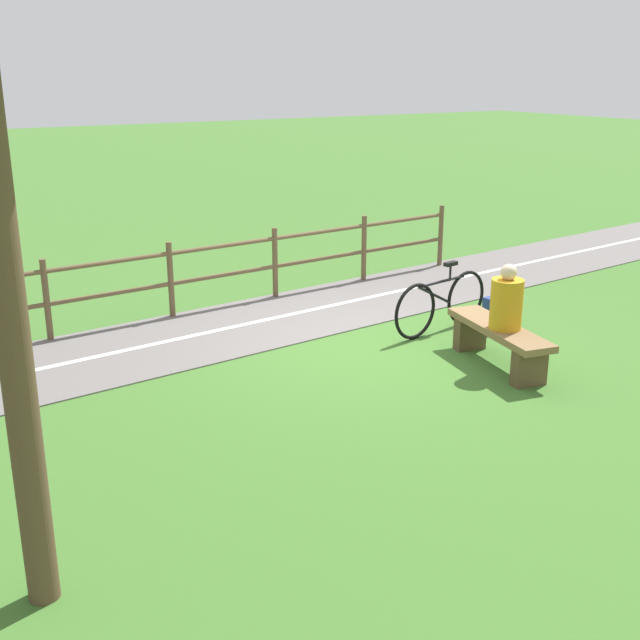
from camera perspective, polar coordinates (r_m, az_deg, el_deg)
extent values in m
plane|color=#3D6B28|center=(10.09, 3.52, -1.56)|extent=(80.00, 80.00, 0.00)
cube|color=#66605E|center=(9.62, -20.57, -3.63)|extent=(5.68, 36.02, 0.02)
cube|color=silver|center=(9.62, -20.58, -3.57)|extent=(3.33, 31.85, 0.00)
cube|color=brown|center=(9.36, 12.68, -0.64)|extent=(1.70, 0.72, 0.08)
cube|color=brown|center=(8.96, 14.71, -3.28)|extent=(0.23, 0.40, 0.41)
cube|color=brown|center=(9.93, 10.66, -0.92)|extent=(0.23, 0.40, 0.41)
cylinder|color=orange|center=(9.18, 13.16, 1.10)|extent=(0.42, 0.42, 0.57)
sphere|color=beige|center=(9.08, 13.32, 3.34)|extent=(0.18, 0.18, 0.18)
torus|color=black|center=(10.14, 6.81, 0.61)|extent=(0.16, 0.73, 0.73)
torus|color=black|center=(10.86, 10.37, 1.60)|extent=(0.16, 0.73, 0.73)
cylinder|color=black|center=(10.41, 8.73, 2.75)|extent=(0.17, 0.83, 0.04)
cylinder|color=black|center=(10.35, 8.15, 1.79)|extent=(0.14, 0.61, 0.34)
cylinder|color=black|center=(10.50, 9.29, 3.41)|extent=(0.03, 0.03, 0.20)
cube|color=black|center=(10.47, 9.32, 3.99)|extent=(0.11, 0.21, 0.05)
cube|color=navy|center=(10.68, 12.42, 0.43)|extent=(0.22, 0.32, 0.45)
cube|color=#2A438C|center=(10.62, 12.86, -0.08)|extent=(0.05, 0.22, 0.20)
cylinder|color=brown|center=(13.97, 8.61, 5.96)|extent=(0.08, 0.08, 1.06)
cylinder|color=brown|center=(12.87, 3.16, 5.13)|extent=(0.08, 0.08, 1.06)
cylinder|color=brown|center=(11.90, -3.23, 4.09)|extent=(0.08, 0.08, 1.06)
cylinder|color=brown|center=(11.11, -10.61, 2.83)|extent=(0.08, 0.08, 1.06)
cylinder|color=brown|center=(10.53, -18.94, 1.34)|extent=(0.08, 0.08, 1.06)
cylinder|color=brown|center=(4.92, -21.58, 3.24)|extent=(0.20, 0.20, 4.39)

